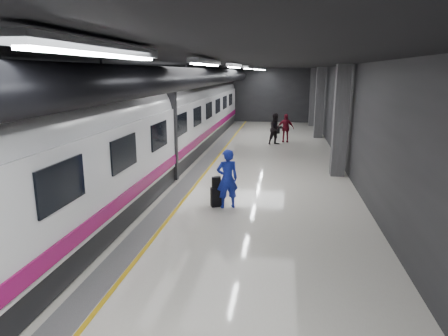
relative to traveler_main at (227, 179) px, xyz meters
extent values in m
plane|color=silver|center=(-0.60, 2.70, -0.94)|extent=(40.00, 40.00, 0.00)
cube|color=black|center=(-0.60, 2.70, 3.56)|extent=(10.00, 40.00, 0.02)
cube|color=#28282B|center=(-0.60, 22.70, 1.31)|extent=(10.00, 0.02, 4.50)
cube|color=#28282B|center=(-5.60, 2.70, 1.31)|extent=(0.02, 40.00, 4.50)
cube|color=#28282B|center=(4.40, 2.70, 1.31)|extent=(0.02, 40.00, 4.50)
cube|color=slate|center=(-1.95, 2.70, -0.93)|extent=(0.65, 39.80, 0.01)
cube|color=gold|center=(-1.55, 2.70, -0.93)|extent=(0.10, 39.80, 0.01)
cylinder|color=black|center=(-1.90, 2.70, 3.01)|extent=(0.80, 38.00, 0.80)
cube|color=silver|center=(0.00, -8.30, 3.46)|extent=(0.22, 2.60, 0.10)
cube|color=silver|center=(0.00, -3.30, 3.46)|extent=(0.22, 2.60, 0.10)
cube|color=silver|center=(0.00, 1.70, 3.46)|extent=(0.22, 2.60, 0.10)
cube|color=silver|center=(0.00, 6.70, 3.46)|extent=(0.22, 2.60, 0.10)
cube|color=silver|center=(0.00, 11.70, 3.46)|extent=(0.22, 2.60, 0.10)
cube|color=silver|center=(0.00, 16.70, 3.46)|extent=(0.22, 2.60, 0.10)
cube|color=silver|center=(0.00, 20.70, 3.46)|extent=(0.22, 2.60, 0.10)
cube|color=#515154|center=(3.95, 4.70, 1.31)|extent=(0.55, 0.55, 4.50)
cube|color=#515154|center=(3.95, 14.70, 1.31)|extent=(0.55, 0.55, 4.50)
cube|color=#515154|center=(3.95, 20.70, 1.31)|extent=(0.55, 0.55, 4.50)
cube|color=black|center=(-3.85, 2.70, -0.59)|extent=(2.80, 38.00, 0.60)
cube|color=white|center=(-3.85, 2.70, 0.81)|extent=(2.90, 38.00, 2.20)
cylinder|color=white|center=(-3.85, 2.70, 1.76)|extent=(2.80, 38.00, 2.80)
cube|color=#940D57|center=(-2.38, 2.70, 0.01)|extent=(0.04, 38.00, 0.35)
cube|color=black|center=(-3.85, 2.70, 1.06)|extent=(3.05, 0.25, 3.80)
cube|color=black|center=(-2.38, -5.30, 1.21)|extent=(0.05, 1.60, 0.85)
cube|color=black|center=(-2.38, -2.30, 1.21)|extent=(0.05, 1.60, 0.85)
cube|color=black|center=(-2.38, 0.70, 1.21)|extent=(0.05, 1.60, 0.85)
cube|color=black|center=(-2.38, 3.70, 1.21)|extent=(0.05, 1.60, 0.85)
cube|color=black|center=(-2.38, 6.70, 1.21)|extent=(0.05, 1.60, 0.85)
cube|color=black|center=(-2.38, 9.70, 1.21)|extent=(0.05, 1.60, 0.85)
cube|color=black|center=(-2.38, 12.70, 1.21)|extent=(0.05, 1.60, 0.85)
cube|color=black|center=(-2.38, 15.70, 1.21)|extent=(0.05, 1.60, 0.85)
cube|color=black|center=(-2.38, 18.70, 1.21)|extent=(0.05, 1.60, 0.85)
imported|color=#1932C0|center=(0.00, 0.00, 0.00)|extent=(0.80, 0.67, 1.88)
cube|color=black|center=(-0.35, 0.06, -0.63)|extent=(0.44, 0.37, 0.61)
cube|color=black|center=(-0.36, 0.02, -0.15)|extent=(0.30, 0.23, 0.36)
imported|color=black|center=(1.26, 11.62, -0.01)|extent=(1.13, 1.07, 1.85)
imported|color=maroon|center=(1.82, 12.64, -0.08)|extent=(1.01, 0.44, 1.71)
cube|color=black|center=(1.28, 16.03, -0.71)|extent=(0.35, 0.27, 0.46)
camera|label=1|loc=(1.67, -11.93, 3.25)|focal=32.00mm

